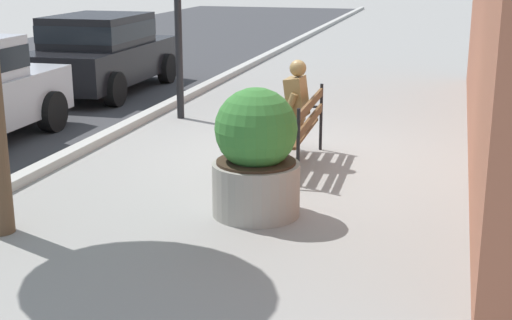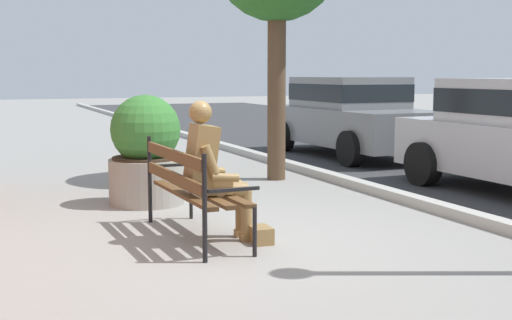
{
  "view_description": "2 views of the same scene",
  "coord_description": "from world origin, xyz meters",
  "px_view_note": "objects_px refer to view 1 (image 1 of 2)",
  "views": [
    {
      "loc": [
        -9.35,
        -2.1,
        2.66
      ],
      "look_at": [
        -2.26,
        -0.15,
        0.6
      ],
      "focal_mm": 51.13,
      "sensor_mm": 36.0,
      "label": 1
    },
    {
      "loc": [
        6.04,
        -2.1,
        1.62
      ],
      "look_at": [
        -0.3,
        0.53,
        0.75
      ],
      "focal_mm": 47.71,
      "sensor_mm": 36.0,
      "label": 2
    }
  ],
  "objects_px": {
    "bronze_statue_seated": "(286,112)",
    "parked_car_black": "(101,51)",
    "park_bench": "(298,125)",
    "concrete_planter": "(256,155)"
  },
  "relations": [
    {
      "from": "concrete_planter",
      "to": "parked_car_black",
      "type": "xyz_separation_m",
      "value": [
        6.19,
        4.92,
        0.19
      ]
    },
    {
      "from": "park_bench",
      "to": "concrete_planter",
      "type": "relative_size",
      "value": 1.33
    },
    {
      "from": "bronze_statue_seated",
      "to": "parked_car_black",
      "type": "bearing_deg",
      "value": 49.75
    },
    {
      "from": "bronze_statue_seated",
      "to": "concrete_planter",
      "type": "bearing_deg",
      "value": -175.32
    },
    {
      "from": "parked_car_black",
      "to": "park_bench",
      "type": "bearing_deg",
      "value": -130.47
    },
    {
      "from": "park_bench",
      "to": "concrete_planter",
      "type": "xyz_separation_m",
      "value": [
        -1.96,
        0.03,
        0.11
      ]
    },
    {
      "from": "park_bench",
      "to": "bronze_statue_seated",
      "type": "height_order",
      "value": "bronze_statue_seated"
    },
    {
      "from": "park_bench",
      "to": "parked_car_black",
      "type": "bearing_deg",
      "value": 49.53
    },
    {
      "from": "park_bench",
      "to": "parked_car_black",
      "type": "distance_m",
      "value": 6.52
    },
    {
      "from": "bronze_statue_seated",
      "to": "concrete_planter",
      "type": "relative_size",
      "value": 1.0
    }
  ]
}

